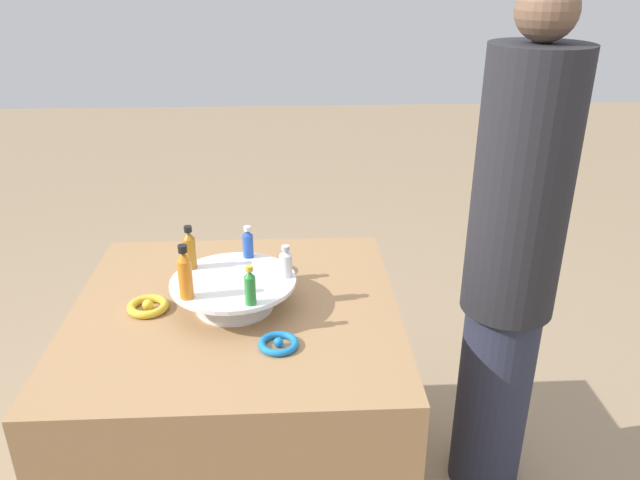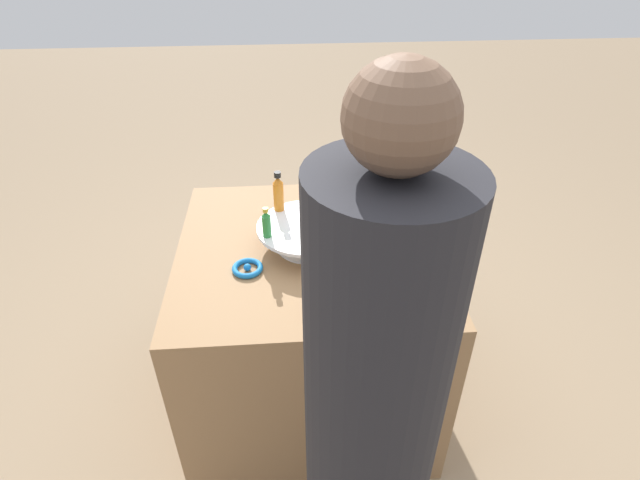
{
  "view_description": "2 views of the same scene",
  "coord_description": "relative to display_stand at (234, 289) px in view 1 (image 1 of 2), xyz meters",
  "views": [
    {
      "loc": [
        -0.16,
        1.49,
        1.61
      ],
      "look_at": [
        -0.24,
        -0.03,
        0.92
      ],
      "focal_mm": 35.0,
      "sensor_mm": 36.0,
      "label": 1
    },
    {
      "loc": [
        -1.4,
        0.06,
        1.73
      ],
      "look_at": [
        -0.23,
        -0.03,
        0.92
      ],
      "focal_mm": 28.0,
      "sensor_mm": 36.0,
      "label": 2
    }
  ],
  "objects": [
    {
      "name": "person_figure",
      "position": [
        -0.79,
        -0.09,
        0.0
      ],
      "size": [
        0.27,
        0.27,
        1.58
      ],
      "rotation": [
        0.0,
        0.0,
        0.11
      ],
      "color": "#282D42",
      "rests_on": "ground_plane"
    },
    {
      "name": "ribbon_bow_blue",
      "position": [
        -0.12,
        0.2,
        -0.05
      ],
      "size": [
        0.1,
        0.1,
        0.02
      ],
      "color": "blue",
      "rests_on": "party_table"
    },
    {
      "name": "display_stand",
      "position": [
        0.0,
        0.0,
        0.0
      ],
      "size": [
        0.34,
        0.34,
        0.08
      ],
      "color": "white",
      "rests_on": "party_table"
    },
    {
      "name": "ribbon_bow_gold",
      "position": [
        0.23,
        0.01,
        -0.04
      ],
      "size": [
        0.11,
        0.11,
        0.03
      ],
      "color": "gold",
      "rests_on": "party_table"
    },
    {
      "name": "bottle_clear",
      "position": [
        -0.14,
        -0.01,
        0.07
      ],
      "size": [
        0.03,
        0.03,
        0.09
      ],
      "color": "silver",
      "rests_on": "display_stand"
    },
    {
      "name": "party_table",
      "position": [
        0.0,
        0.0,
        -0.42
      ],
      "size": [
        0.89,
        0.89,
        0.74
      ],
      "color": "#9E754C",
      "rests_on": "ground_plane"
    },
    {
      "name": "bottle_blue",
      "position": [
        -0.03,
        -0.14,
        0.07
      ],
      "size": [
        0.03,
        0.03,
        0.09
      ],
      "color": "#234CAD",
      "rests_on": "display_stand"
    },
    {
      "name": "bottle_orange",
      "position": [
        0.11,
        0.09,
        0.1
      ],
      "size": [
        0.04,
        0.04,
        0.15
      ],
      "color": "orange",
      "rests_on": "display_stand"
    },
    {
      "name": "bottle_amber",
      "position": [
        0.12,
        -0.08,
        0.09
      ],
      "size": [
        0.03,
        0.03,
        0.13
      ],
      "color": "#AD6B19",
      "rests_on": "display_stand"
    },
    {
      "name": "bottle_green",
      "position": [
        -0.05,
        0.13,
        0.08
      ],
      "size": [
        0.03,
        0.03,
        0.11
      ],
      "color": "#288438",
      "rests_on": "display_stand"
    },
    {
      "name": "ribbon_bow_teal",
      "position": [
        -0.11,
        -0.21,
        -0.04
      ],
      "size": [
        0.1,
        0.1,
        0.03
      ],
      "color": "#2DB7CC",
      "rests_on": "party_table"
    }
  ]
}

